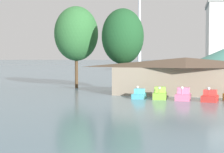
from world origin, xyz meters
The scene contains 7 objects.
pedal_boat_cyan centered at (2.78, 34.37, 0.47)m, with size 1.61×2.46×1.61m.
pedal_boat_lime centered at (5.33, 34.17, 0.58)m, with size 1.56×2.51×1.58m.
pedal_boat_pink centered at (8.08, 33.48, 0.59)m, with size 1.91×2.50×1.70m.
pedal_boat_red centered at (11.09, 32.91, 0.53)m, with size 2.15×2.80×1.72m.
boathouse centered at (8.34, 39.82, 2.62)m, with size 20.56×6.66×5.02m.
shoreline_tree_tall_left centered at (-9.29, 47.31, 8.94)m, with size 7.21×7.21×13.42m.
shoreline_tree_mid centered at (-0.98, 44.06, 8.19)m, with size 6.36×6.36×12.40m.
Camera 1 is at (8.27, -8.89, 4.95)m, focal length 57.01 mm.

